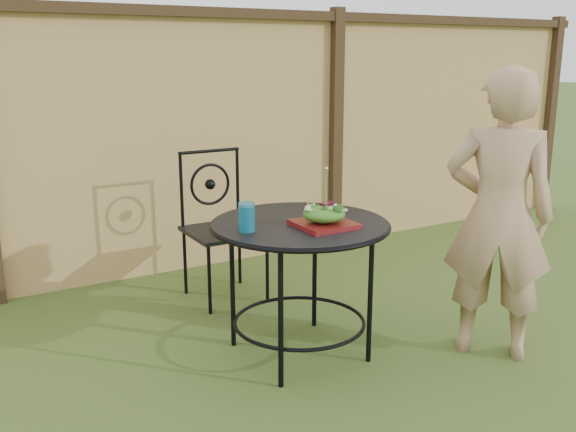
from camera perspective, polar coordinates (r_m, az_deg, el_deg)
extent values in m
plane|color=#2C4516|center=(3.10, 6.68, -15.95)|extent=(60.00, 60.00, 0.00)
cube|color=#E3B970|center=(4.67, -9.48, 6.01)|extent=(8.00, 0.05, 1.80)
cube|color=black|center=(4.58, -9.73, 17.51)|extent=(8.00, 0.07, 0.07)
cube|color=black|center=(5.22, 4.25, 7.58)|extent=(0.09, 0.09, 1.90)
cube|color=black|center=(7.02, 22.22, 8.29)|extent=(0.09, 0.09, 1.90)
cylinder|color=black|center=(3.25, 1.05, -0.70)|extent=(0.90, 0.90, 0.02)
torus|color=black|center=(3.26, 1.05, -0.80)|extent=(0.92, 0.92, 0.02)
torus|color=black|center=(3.43, 1.01, -9.36)|extent=(0.70, 0.70, 0.02)
cylinder|color=black|center=(3.71, 2.38, -4.68)|extent=(0.03, 0.03, 0.71)
cylinder|color=black|center=(3.47, -4.96, -6.08)|extent=(0.03, 0.03, 0.71)
cylinder|color=black|center=(3.03, -0.65, -9.08)|extent=(0.03, 0.03, 0.71)
cylinder|color=black|center=(3.30, 7.32, -7.19)|extent=(0.03, 0.03, 0.71)
cube|color=black|center=(4.12, -5.66, -1.37)|extent=(0.46, 0.46, 0.03)
cylinder|color=black|center=(4.21, -7.03, 5.75)|extent=(0.42, 0.02, 0.02)
torus|color=black|center=(4.24, -6.94, 2.81)|extent=(0.28, 0.02, 0.28)
cylinder|color=black|center=(3.94, -7.00, -5.68)|extent=(0.02, 0.02, 0.44)
cylinder|color=black|center=(4.10, -1.86, -4.76)|extent=(0.02, 0.02, 0.44)
cylinder|color=black|center=(4.29, -9.14, -4.07)|extent=(0.02, 0.02, 0.44)
cylinder|color=black|center=(4.44, -4.33, -3.29)|extent=(0.02, 0.02, 0.44)
cylinder|color=black|center=(4.17, -9.45, 2.25)|extent=(0.02, 0.02, 0.50)
cylinder|color=black|center=(4.33, -4.50, 2.83)|extent=(0.02, 0.02, 0.50)
imported|color=tan|center=(3.44, 18.21, 0.01)|extent=(0.64, 0.65, 1.50)
cube|color=#4E0E0B|center=(3.17, 3.21, -0.73)|extent=(0.27, 0.27, 0.02)
ellipsoid|color=#235614|center=(3.16, 3.22, 0.18)|extent=(0.21, 0.21, 0.08)
cylinder|color=silver|center=(3.13, 3.41, 2.51)|extent=(0.01, 0.01, 0.18)
cylinder|color=#0B6185|center=(3.07, -3.70, -0.10)|extent=(0.08, 0.08, 0.14)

